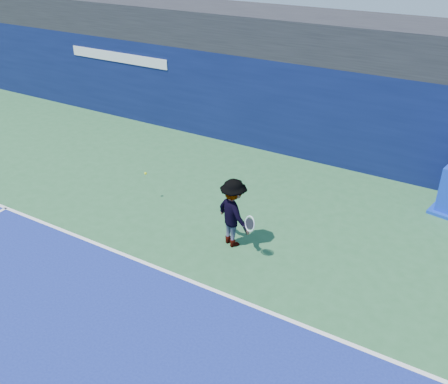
% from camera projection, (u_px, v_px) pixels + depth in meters
% --- Properties ---
extents(ground, '(80.00, 80.00, 0.00)m').
position_uv_depth(ground, '(49.00, 356.00, 8.75)').
color(ground, '#2B5F36').
rests_on(ground, ground).
extents(baseline, '(24.00, 0.10, 0.01)m').
position_uv_depth(baseline, '(155.00, 267.00, 11.00)').
color(baseline, white).
rests_on(baseline, ground).
extents(stadium_band, '(36.00, 3.00, 1.20)m').
position_uv_depth(stadium_band, '(315.00, 35.00, 15.70)').
color(stadium_band, black).
rests_on(stadium_band, back_wall_assembly).
extents(back_wall_assembly, '(36.00, 1.03, 3.00)m').
position_uv_depth(back_wall_assembly, '(297.00, 107.00, 15.95)').
color(back_wall_assembly, '#0B133E').
rests_on(back_wall_assembly, ground).
extents(tennis_player, '(1.37, 1.02, 1.68)m').
position_uv_depth(tennis_player, '(233.00, 213.00, 11.43)').
color(tennis_player, white).
rests_on(tennis_player, ground).
extents(tennis_ball, '(0.07, 0.07, 0.07)m').
position_uv_depth(tennis_ball, '(146.00, 173.00, 13.36)').
color(tennis_ball, '#BCD017').
rests_on(tennis_ball, ground).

